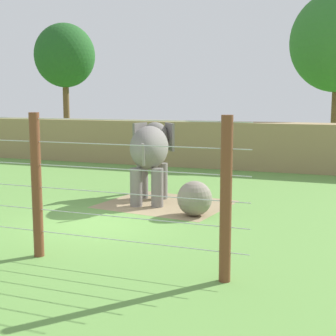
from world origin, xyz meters
name	(u,v)px	position (x,y,z in m)	size (l,w,h in m)	color
ground_plane	(100,223)	(0.00, 0.00, 0.00)	(120.00, 120.00, 0.00)	#609342
dirt_patch	(166,204)	(0.88, 3.12, 0.00)	(4.14, 3.44, 0.01)	#937F5B
embankment_wall	(214,144)	(0.00, 12.62, 1.20)	(36.00, 1.80, 2.39)	#997F56
elephant	(151,150)	(0.17, 3.49, 1.82)	(1.96, 3.63, 2.75)	slate
enrichment_ball	(195,198)	(2.32, 1.91, 0.55)	(1.10, 1.10, 1.10)	gray
cable_fence	(34,185)	(0.03, -3.10, 1.68)	(10.09, 0.24, 3.34)	brown
tree_left_of_centre	(65,56)	(-12.65, 18.28, 6.58)	(4.30, 4.30, 8.88)	brown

